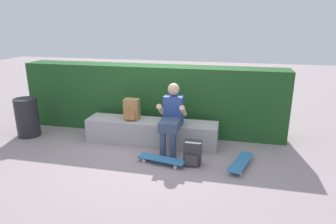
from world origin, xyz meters
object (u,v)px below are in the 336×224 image
at_px(skateboard_near_person, 161,159).
at_px(backpack_on_bench, 132,110).
at_px(bench_main, 152,132).
at_px(skateboard_beside_bench, 241,162).
at_px(backpack_on_ground, 193,153).
at_px(trash_bin, 27,117).
at_px(person_skater, 172,116).

relative_size(skateboard_near_person, backpack_on_bench, 2.06).
relative_size(bench_main, skateboard_near_person, 3.01).
relative_size(skateboard_near_person, skateboard_beside_bench, 1.00).
distance_m(backpack_on_ground, trash_bin, 3.46).
xyz_separation_m(skateboard_beside_bench, trash_bin, (-4.18, 0.43, 0.31)).
height_order(bench_main, trash_bin, trash_bin).
distance_m(skateboard_near_person, trash_bin, 2.99).
relative_size(skateboard_beside_bench, backpack_on_ground, 2.06).
bearing_deg(bench_main, trash_bin, -175.74).
height_order(person_skater, backpack_on_ground, person_skater).
height_order(skateboard_beside_bench, backpack_on_ground, backpack_on_ground).
bearing_deg(skateboard_beside_bench, skateboard_near_person, -172.07).
xyz_separation_m(person_skater, skateboard_beside_bench, (1.22, -0.40, -0.57)).
bearing_deg(backpack_on_bench, person_skater, -14.50).
relative_size(bench_main, person_skater, 2.07).
xyz_separation_m(bench_main, backpack_on_bench, (-0.38, -0.01, 0.42)).
bearing_deg(skateboard_beside_bench, person_skater, 161.82).
relative_size(skateboard_beside_bench, backpack_on_bench, 2.06).
relative_size(person_skater, trash_bin, 1.54).
relative_size(person_skater, backpack_on_ground, 2.99).
height_order(person_skater, skateboard_near_person, person_skater).
height_order(person_skater, backpack_on_bench, person_skater).
bearing_deg(skateboard_beside_bench, bench_main, 159.47).
bearing_deg(person_skater, skateboard_beside_bench, -18.18).
relative_size(skateboard_near_person, trash_bin, 1.07).
bearing_deg(skateboard_near_person, backpack_on_ground, 9.29).
bearing_deg(skateboard_near_person, backpack_on_bench, 134.15).
xyz_separation_m(backpack_on_bench, backpack_on_ground, (1.27, -0.71, -0.44)).
xyz_separation_m(person_skater, trash_bin, (-2.97, 0.03, -0.26)).
xyz_separation_m(backpack_on_ground, trash_bin, (-3.42, 0.53, 0.19)).
bearing_deg(person_skater, trash_bin, 179.38).
xyz_separation_m(person_skater, backpack_on_bench, (-0.82, 0.21, -0.01)).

